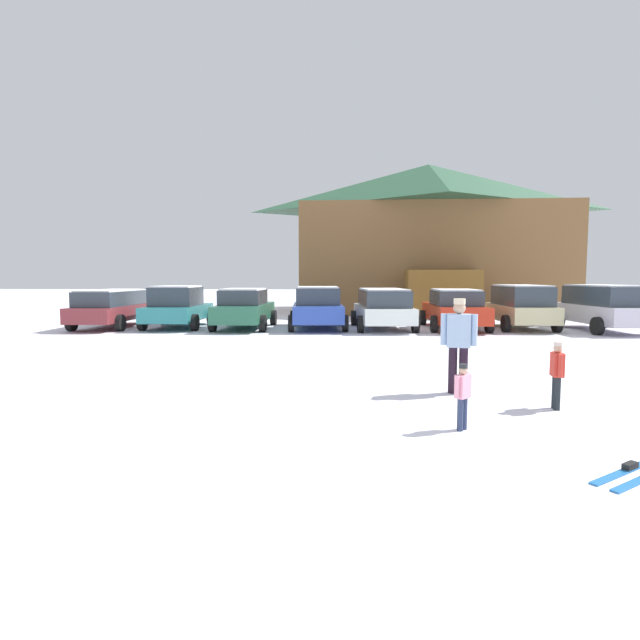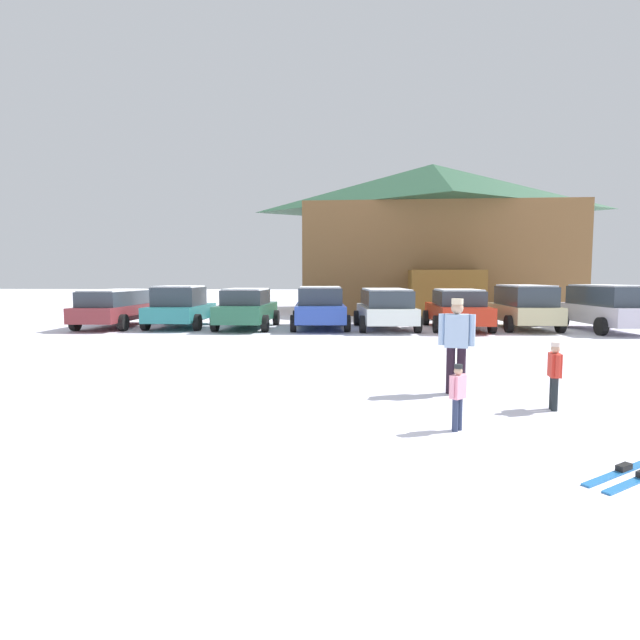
# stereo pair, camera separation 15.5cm
# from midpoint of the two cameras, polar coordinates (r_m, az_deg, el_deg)

# --- Properties ---
(ground) EXTENTS (160.00, 160.00, 0.00)m
(ground) POSITION_cam_midpoint_polar(r_m,az_deg,el_deg) (4.41, -0.20, -22.52)
(ground) COLOR white
(ski_lodge) EXTENTS (15.35, 11.43, 8.77)m
(ski_lodge) POSITION_cam_midpoint_polar(r_m,az_deg,el_deg) (31.17, 12.04, 9.22)
(ski_lodge) COLOR brown
(ski_lodge) RESTS_ON ground
(parked_maroon_van) EXTENTS (2.17, 4.69, 1.54)m
(parked_maroon_van) POSITION_cam_midpoint_polar(r_m,az_deg,el_deg) (21.94, -22.88, 1.40)
(parked_maroon_van) COLOR maroon
(parked_maroon_van) RESTS_ON ground
(parked_teal_hatchback) EXTENTS (2.34, 4.12, 1.70)m
(parked_teal_hatchback) POSITION_cam_midpoint_polar(r_m,az_deg,el_deg) (21.00, -16.16, 1.46)
(parked_teal_hatchback) COLOR teal
(parked_teal_hatchback) RESTS_ON ground
(parked_green_coupe) EXTENTS (2.15, 4.43, 1.60)m
(parked_green_coupe) POSITION_cam_midpoint_polar(r_m,az_deg,el_deg) (20.14, -8.85, 1.36)
(parked_green_coupe) COLOR #266146
(parked_green_coupe) RESTS_ON ground
(parked_blue_hatchback) EXTENTS (2.49, 4.14, 1.68)m
(parked_blue_hatchback) POSITION_cam_midpoint_polar(r_m,az_deg,el_deg) (19.74, -0.52, 1.44)
(parked_blue_hatchback) COLOR #2946A7
(parked_blue_hatchback) RESTS_ON ground
(parked_white_suv) EXTENTS (2.51, 4.65, 1.59)m
(parked_white_suv) POSITION_cam_midpoint_polar(r_m,az_deg,el_deg) (19.83, 6.97, 1.49)
(parked_white_suv) COLOR silver
(parked_white_suv) RESTS_ON ground
(parked_red_sedan) EXTENTS (2.24, 4.72, 1.58)m
(parked_red_sedan) POSITION_cam_midpoint_polar(r_m,az_deg,el_deg) (20.35, 14.89, 1.27)
(parked_red_sedan) COLOR #B42915
(parked_red_sedan) RESTS_ON ground
(parked_beige_suv) EXTENTS (2.09, 4.10, 1.74)m
(parked_beige_suv) POSITION_cam_midpoint_polar(r_m,az_deg,el_deg) (21.16, 21.75, 1.55)
(parked_beige_suv) COLOR tan
(parked_beige_suv) RESTS_ON ground
(parked_silver_wagon) EXTENTS (2.31, 4.59, 1.75)m
(parked_silver_wagon) POSITION_cam_midpoint_polar(r_m,az_deg,el_deg) (21.70, 29.40, 1.37)
(parked_silver_wagon) COLOR silver
(parked_silver_wagon) RESTS_ON ground
(skier_adult_in_blue_parka) EXTENTS (0.61, 0.32, 1.67)m
(skier_adult_in_blue_parka) POSITION_cam_midpoint_polar(r_m,az_deg,el_deg) (9.00, 15.09, -2.23)
(skier_adult_in_blue_parka) COLOR black
(skier_adult_in_blue_parka) RESTS_ON ground
(skier_child_in_pink_snowsuit) EXTENTS (0.25, 0.25, 0.89)m
(skier_child_in_pink_snowsuit) POSITION_cam_midpoint_polar(r_m,az_deg,el_deg) (6.92, 15.37, -8.04)
(skier_child_in_pink_snowsuit) COLOR navy
(skier_child_in_pink_snowsuit) RESTS_ON ground
(skier_child_in_red_jacket) EXTENTS (0.18, 0.39, 1.05)m
(skier_child_in_red_jacket) POSITION_cam_midpoint_polar(r_m,az_deg,el_deg) (8.49, 24.99, -5.34)
(skier_child_in_red_jacket) COLOR black
(skier_child_in_red_jacket) RESTS_ON ground
(pair_of_skis) EXTENTS (1.25, 1.02, 0.08)m
(pair_of_skis) POSITION_cam_midpoint_polar(r_m,az_deg,el_deg) (6.29, 32.00, -14.52)
(pair_of_skis) COLOR #2068AF
(pair_of_skis) RESTS_ON ground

